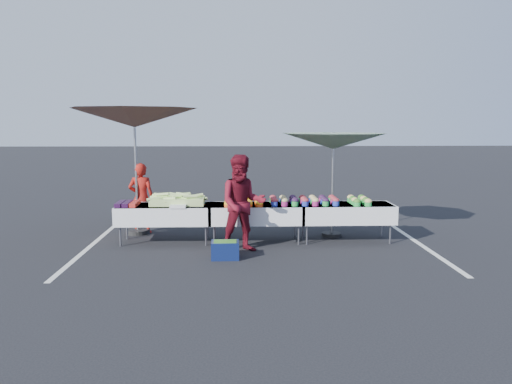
{
  "coord_description": "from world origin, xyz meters",
  "views": [
    {
      "loc": [
        -0.36,
        -9.74,
        2.37
      ],
      "look_at": [
        0.0,
        0.0,
        1.0
      ],
      "focal_mm": 35.0,
      "sensor_mm": 36.0,
      "label": 1
    }
  ],
  "objects_px": {
    "table_left": "(165,213)",
    "umbrella_left": "(134,119)",
    "table_center": "(256,213)",
    "customer": "(242,204)",
    "table_right": "(346,212)",
    "umbrella_right": "(333,142)",
    "vendor": "(141,198)",
    "storage_bin": "(225,249)"
  },
  "relations": [
    {
      "from": "umbrella_right",
      "to": "storage_bin",
      "type": "distance_m",
      "value": 3.27
    },
    {
      "from": "umbrella_right",
      "to": "table_left",
      "type": "bearing_deg",
      "value": -173.28
    },
    {
      "from": "table_left",
      "to": "vendor",
      "type": "relative_size",
      "value": 1.23
    },
    {
      "from": "table_right",
      "to": "vendor",
      "type": "distance_m",
      "value": 4.33
    },
    {
      "from": "storage_bin",
      "to": "umbrella_left",
      "type": "bearing_deg",
      "value": 132.34
    },
    {
      "from": "table_left",
      "to": "umbrella_right",
      "type": "xyz_separation_m",
      "value": [
        3.4,
        0.4,
        1.38
      ]
    },
    {
      "from": "customer",
      "to": "umbrella_left",
      "type": "distance_m",
      "value": 3.12
    },
    {
      "from": "table_left",
      "to": "vendor",
      "type": "bearing_deg",
      "value": 124.87
    },
    {
      "from": "table_center",
      "to": "umbrella_right",
      "type": "bearing_deg",
      "value": 14.08
    },
    {
      "from": "table_left",
      "to": "customer",
      "type": "distance_m",
      "value": 1.73
    },
    {
      "from": "table_center",
      "to": "umbrella_right",
      "type": "relative_size",
      "value": 0.71
    },
    {
      "from": "umbrella_right",
      "to": "customer",
      "type": "bearing_deg",
      "value": -148.42
    },
    {
      "from": "umbrella_left",
      "to": "umbrella_right",
      "type": "bearing_deg",
      "value": -5.58
    },
    {
      "from": "customer",
      "to": "umbrella_left",
      "type": "bearing_deg",
      "value": 139.9
    },
    {
      "from": "table_left",
      "to": "customer",
      "type": "bearing_deg",
      "value": -26.19
    },
    {
      "from": "table_center",
      "to": "customer",
      "type": "relative_size",
      "value": 1.04
    },
    {
      "from": "table_left",
      "to": "umbrella_left",
      "type": "height_order",
      "value": "umbrella_left"
    },
    {
      "from": "customer",
      "to": "table_left",
      "type": "bearing_deg",
      "value": 148.58
    },
    {
      "from": "table_center",
      "to": "vendor",
      "type": "relative_size",
      "value": 1.23
    },
    {
      "from": "table_center",
      "to": "table_right",
      "type": "height_order",
      "value": "same"
    },
    {
      "from": "table_left",
      "to": "table_center",
      "type": "bearing_deg",
      "value": 0.0
    },
    {
      "from": "table_center",
      "to": "storage_bin",
      "type": "xyz_separation_m",
      "value": [
        -0.59,
        -1.24,
        -0.42
      ]
    },
    {
      "from": "vendor",
      "to": "customer",
      "type": "relative_size",
      "value": 0.84
    },
    {
      "from": "customer",
      "to": "storage_bin",
      "type": "height_order",
      "value": "customer"
    },
    {
      "from": "table_right",
      "to": "umbrella_right",
      "type": "bearing_deg",
      "value": 117.11
    },
    {
      "from": "umbrella_left",
      "to": "table_left",
      "type": "bearing_deg",
      "value": -48.81
    },
    {
      "from": "vendor",
      "to": "customer",
      "type": "xyz_separation_m",
      "value": [
        2.15,
        -1.65,
        0.14
      ]
    },
    {
      "from": "table_left",
      "to": "storage_bin",
      "type": "height_order",
      "value": "table_left"
    },
    {
      "from": "customer",
      "to": "umbrella_left",
      "type": "xyz_separation_m",
      "value": [
        -2.22,
        1.55,
        1.54
      ]
    },
    {
      "from": "umbrella_left",
      "to": "storage_bin",
      "type": "relative_size",
      "value": 5.6
    },
    {
      "from": "customer",
      "to": "umbrella_right",
      "type": "relative_size",
      "value": 0.69
    },
    {
      "from": "table_center",
      "to": "customer",
      "type": "xyz_separation_m",
      "value": [
        -0.28,
        -0.75,
        0.31
      ]
    },
    {
      "from": "table_center",
      "to": "storage_bin",
      "type": "height_order",
      "value": "table_center"
    },
    {
      "from": "table_center",
      "to": "umbrella_left",
      "type": "distance_m",
      "value": 3.21
    },
    {
      "from": "umbrella_right",
      "to": "table_center",
      "type": "bearing_deg",
      "value": -165.92
    },
    {
      "from": "umbrella_left",
      "to": "table_center",
      "type": "bearing_deg",
      "value": -17.74
    },
    {
      "from": "vendor",
      "to": "umbrella_right",
      "type": "bearing_deg",
      "value": 177.88
    },
    {
      "from": "storage_bin",
      "to": "vendor",
      "type": "bearing_deg",
      "value": 129.87
    },
    {
      "from": "table_left",
      "to": "storage_bin",
      "type": "xyz_separation_m",
      "value": [
        1.21,
        -1.24,
        -0.42
      ]
    },
    {
      "from": "table_right",
      "to": "storage_bin",
      "type": "distance_m",
      "value": 2.72
    },
    {
      "from": "vendor",
      "to": "storage_bin",
      "type": "distance_m",
      "value": 2.89
    },
    {
      "from": "vendor",
      "to": "storage_bin",
      "type": "xyz_separation_m",
      "value": [
        1.84,
        -2.14,
        -0.59
      ]
    }
  ]
}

